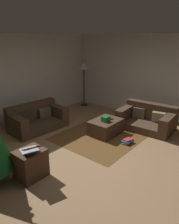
# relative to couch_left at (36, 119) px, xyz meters

# --- Properties ---
(ground_plane) EXTENTS (6.40, 6.40, 0.00)m
(ground_plane) POSITION_rel_couch_left_xyz_m (-0.16, -2.24, -0.28)
(ground_plane) COLOR #93704C
(rear_partition) EXTENTS (6.40, 0.12, 2.60)m
(rear_partition) POSITION_rel_couch_left_xyz_m (-0.16, 0.90, 1.02)
(rear_partition) COLOR beige
(rear_partition) RESTS_ON ground_plane
(corner_partition) EXTENTS (0.12, 6.40, 2.60)m
(corner_partition) POSITION_rel_couch_left_xyz_m (2.98, -2.24, 1.02)
(corner_partition) COLOR beige
(corner_partition) RESTS_ON ground_plane
(couch_left) EXTENTS (1.61, 0.98, 0.71)m
(couch_left) POSITION_rel_couch_left_xyz_m (0.00, 0.00, 0.00)
(couch_left) COLOR #473323
(couch_left) RESTS_ON ground_plane
(couch_right) EXTENTS (1.07, 1.56, 0.67)m
(couch_right) POSITION_rel_couch_left_xyz_m (2.10, -2.41, -0.02)
(couch_right) COLOR #473323
(couch_right) RESTS_ON ground_plane
(ottoman) EXTENTS (0.86, 0.65, 0.39)m
(ottoman) POSITION_rel_couch_left_xyz_m (0.96, -1.74, -0.09)
(ottoman) COLOR #473323
(ottoman) RESTS_ON ground_plane
(gift_box) EXTENTS (0.21, 0.18, 0.14)m
(gift_box) POSITION_rel_couch_left_xyz_m (0.89, -1.79, 0.18)
(gift_box) COLOR #19662D
(gift_box) RESTS_ON ottoman
(tv_remote) EXTENTS (0.13, 0.16, 0.02)m
(tv_remote) POSITION_rel_couch_left_xyz_m (1.10, -1.80, 0.12)
(tv_remote) COLOR black
(tv_remote) RESTS_ON ottoman
(side_table) EXTENTS (0.52, 0.44, 0.54)m
(side_table) POSITION_rel_couch_left_xyz_m (-1.48, -1.78, -0.01)
(side_table) COLOR #4C3323
(side_table) RESTS_ON ground_plane
(laptop) EXTENTS (0.42, 0.48, 0.19)m
(laptop) POSITION_rel_couch_left_xyz_m (-1.51, -1.84, 0.32)
(laptop) COLOR silver
(laptop) RESTS_ON side_table
(book_stack) EXTENTS (0.31, 0.23, 0.11)m
(book_stack) POSITION_rel_couch_left_xyz_m (0.84, -2.49, -0.23)
(book_stack) COLOR #387A47
(book_stack) RESTS_ON ground_plane
(corner_lamp) EXTENTS (0.36, 0.36, 1.63)m
(corner_lamp) POSITION_rel_couch_left_xyz_m (2.58, 0.43, 1.10)
(corner_lamp) COLOR black
(corner_lamp) RESTS_ON ground_plane
(area_rug) EXTENTS (2.60, 2.00, 0.01)m
(area_rug) POSITION_rel_couch_left_xyz_m (0.96, -1.74, -0.28)
(area_rug) COLOR brown
(area_rug) RESTS_ON ground_plane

